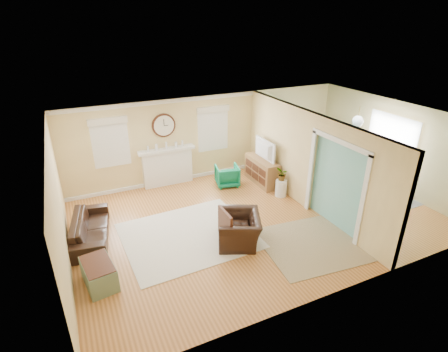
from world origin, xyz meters
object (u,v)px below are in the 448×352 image
at_px(green_chair, 227,175).
at_px(dining_table, 350,181).
at_px(sofa, 90,228).
at_px(eames_chair, 239,229).
at_px(credenza, 262,171).

xyz_separation_m(green_chair, dining_table, (3.15, -1.87, -0.02)).
bearing_deg(sofa, green_chair, -63.63).
bearing_deg(green_chair, eames_chair, 82.27).
relative_size(sofa, dining_table, 1.15).
xyz_separation_m(eames_chair, green_chair, (1.04, 2.82, -0.03)).
xyz_separation_m(sofa, green_chair, (4.11, 1.25, 0.03)).
bearing_deg(sofa, eames_chair, -107.74).
relative_size(eames_chair, credenza, 0.78).
distance_m(eames_chair, credenza, 3.25).
relative_size(credenza, dining_table, 0.82).
xyz_separation_m(sofa, credenza, (5.14, 0.93, 0.12)).
relative_size(eames_chair, dining_table, 0.64).
bearing_deg(green_chair, dining_table, 161.82).
height_order(credenza, dining_table, credenza).
bearing_deg(green_chair, sofa, 29.47).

